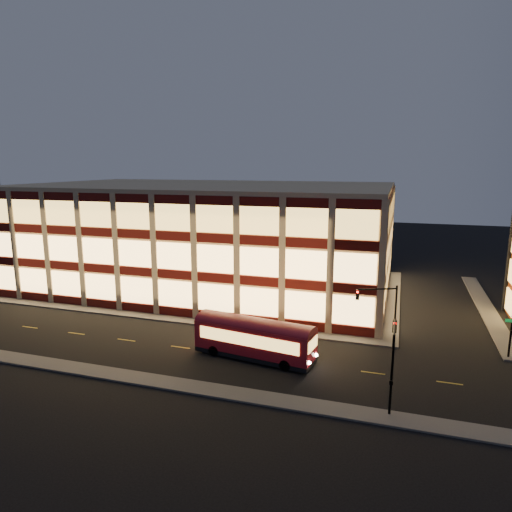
% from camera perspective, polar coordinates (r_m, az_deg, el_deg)
% --- Properties ---
extents(ground, '(200.00, 200.00, 0.00)m').
position_cam_1_polar(ground, '(51.97, -10.37, -8.20)').
color(ground, black).
rests_on(ground, ground).
extents(sidewalk_office_south, '(54.00, 2.00, 0.15)m').
position_cam_1_polar(sidewalk_office_south, '(54.17, -12.70, -7.39)').
color(sidewalk_office_south, '#514F4C').
rests_on(sidewalk_office_south, ground).
extents(sidewalk_office_east, '(2.00, 30.00, 0.15)m').
position_cam_1_polar(sidewalk_office_east, '(62.45, 16.65, -5.06)').
color(sidewalk_office_east, '#514F4C').
rests_on(sidewalk_office_east, ground).
extents(sidewalk_tower_west, '(2.00, 30.00, 0.15)m').
position_cam_1_polar(sidewalk_tower_west, '(63.34, 26.68, -5.60)').
color(sidewalk_tower_west, '#514F4C').
rests_on(sidewalk_tower_west, ground).
extents(sidewalk_near, '(100.00, 2.00, 0.15)m').
position_cam_1_polar(sidewalk_near, '(41.81, -18.96, -13.55)').
color(sidewalk_near, '#514F4C').
rests_on(sidewalk_near, ground).
extents(office_building, '(50.45, 30.45, 14.50)m').
position_cam_1_polar(office_building, '(66.25, -5.98, 2.65)').
color(office_building, tan).
rests_on(office_building, ground).
extents(traffic_signal_far, '(3.79, 1.87, 6.00)m').
position_cam_1_polar(traffic_signal_far, '(45.25, 15.43, -5.93)').
color(traffic_signal_far, black).
rests_on(traffic_signal_far, ground).
extents(traffic_signal_near, '(0.32, 4.45, 6.00)m').
position_cam_1_polar(traffic_signal_near, '(34.60, 16.76, -11.45)').
color(traffic_signal_near, black).
rests_on(traffic_signal_near, ground).
extents(trolley_bus, '(11.32, 4.36, 3.74)m').
position_cam_1_polar(trolley_bus, '(41.68, -0.21, -10.00)').
color(trolley_bus, maroon).
rests_on(trolley_bus, ground).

